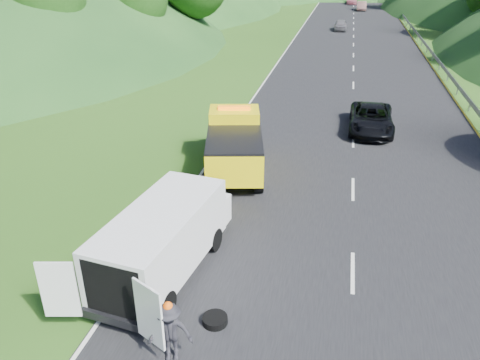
% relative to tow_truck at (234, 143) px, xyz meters
% --- Properties ---
extents(ground, '(320.00, 320.00, 0.00)m').
position_rel_tow_truck_xyz_m(ground, '(2.48, -4.88, -1.34)').
color(ground, '#38661E').
rests_on(ground, ground).
extents(road_surface, '(14.00, 200.00, 0.02)m').
position_rel_tow_truck_xyz_m(road_surface, '(5.48, 35.12, -1.33)').
color(road_surface, black).
rests_on(road_surface, ground).
extents(guardrail, '(0.06, 140.00, 1.52)m').
position_rel_tow_truck_xyz_m(guardrail, '(12.78, 47.62, -1.34)').
color(guardrail, gray).
rests_on(guardrail, ground).
extents(tree_line_left, '(14.00, 140.00, 14.00)m').
position_rel_tow_truck_xyz_m(tree_line_left, '(-16.52, 55.12, -1.34)').
color(tree_line_left, '#234C16').
rests_on(tree_line_left, ground).
extents(tow_truck, '(3.70, 6.75, 2.75)m').
position_rel_tow_truck_xyz_m(tow_truck, '(0.00, 0.00, 0.00)').
color(tow_truck, black).
rests_on(tow_truck, ground).
extents(white_van, '(3.67, 6.87, 2.33)m').
position_rel_tow_truck_xyz_m(white_van, '(-0.35, -8.11, -0.03)').
color(white_van, black).
rests_on(white_van, ground).
extents(woman, '(0.40, 0.54, 1.47)m').
position_rel_tow_truck_xyz_m(woman, '(-1.42, -4.63, -1.34)').
color(woman, white).
rests_on(woman, ground).
extents(child, '(0.56, 0.56, 0.91)m').
position_rel_tow_truck_xyz_m(child, '(0.01, -5.31, -1.34)').
color(child, tan).
rests_on(child, ground).
extents(worker, '(1.21, 0.87, 1.70)m').
position_rel_tow_truck_xyz_m(worker, '(1.02, -11.46, -1.34)').
color(worker, black).
rests_on(worker, ground).
extents(suitcase, '(0.35, 0.21, 0.54)m').
position_rel_tow_truck_xyz_m(suitcase, '(-2.60, -4.92, -1.07)').
color(suitcase, '#555540').
rests_on(suitcase, ground).
extents(spare_tire, '(0.71, 0.71, 0.20)m').
position_rel_tow_truck_xyz_m(spare_tire, '(1.76, -10.03, -1.34)').
color(spare_tire, black).
rests_on(spare_tire, ground).
extents(passing_suv, '(2.46, 5.22, 1.44)m').
position_rel_tow_truck_xyz_m(passing_suv, '(6.42, 6.91, -1.34)').
color(passing_suv, black).
rests_on(passing_suv, ground).
extents(dist_car_a, '(1.58, 3.93, 1.34)m').
position_rel_tow_truck_xyz_m(dist_car_a, '(3.77, 45.61, -1.34)').
color(dist_car_a, '#514F55').
rests_on(dist_car_a, ground).
extents(dist_car_b, '(1.56, 4.48, 1.48)m').
position_rel_tow_truck_xyz_m(dist_car_b, '(6.79, 70.30, -1.34)').
color(dist_car_b, brown).
rests_on(dist_car_b, ground).
extents(dist_car_c, '(2.02, 4.97, 1.44)m').
position_rel_tow_truck_xyz_m(dist_car_c, '(5.06, 81.56, -1.34)').
color(dist_car_c, '#AE576B').
rests_on(dist_car_c, ground).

